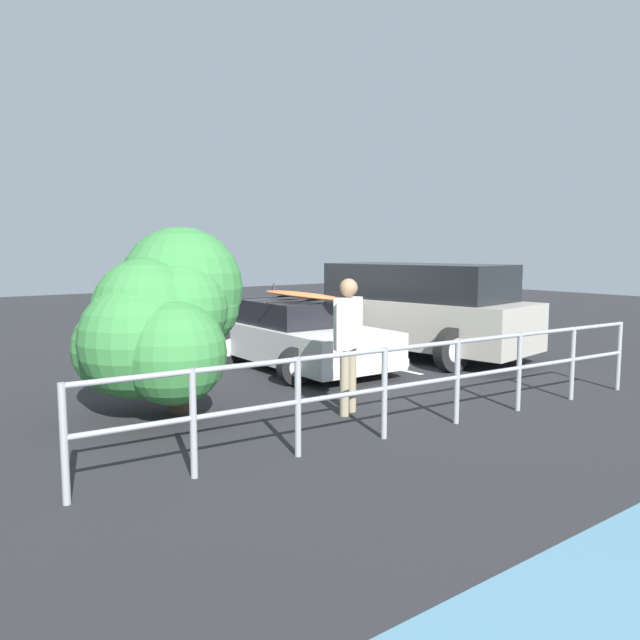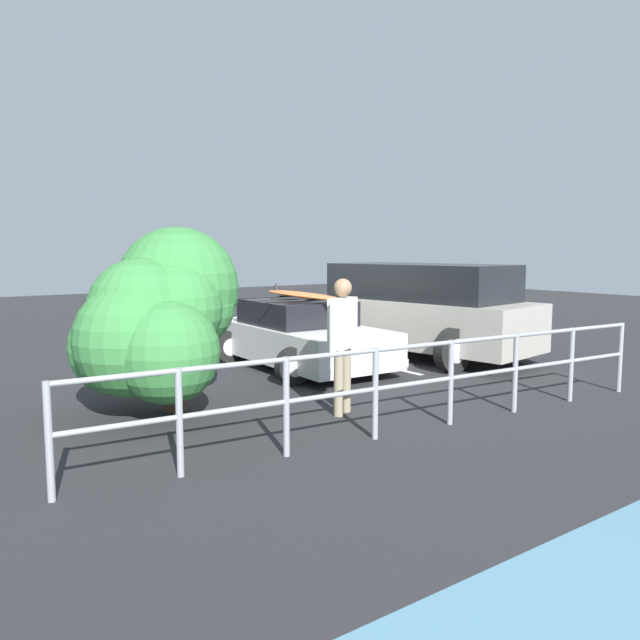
# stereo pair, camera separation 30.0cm
# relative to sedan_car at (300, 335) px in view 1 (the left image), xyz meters

# --- Properties ---
(ground_plane) EXTENTS (44.00, 44.00, 0.02)m
(ground_plane) POSITION_rel_sedan_car_xyz_m (-0.79, -0.16, -0.62)
(ground_plane) COLOR #28282B
(ground_plane) RESTS_ON ground
(parking_stripe) EXTENTS (0.12, 3.71, 0.00)m
(parking_stripe) POSITION_rel_sedan_car_xyz_m (-1.32, 0.04, -0.60)
(parking_stripe) COLOR silver
(parking_stripe) RESTS_ON ground
(sedan_car) EXTENTS (2.54, 4.01, 1.54)m
(sedan_car) POSITION_rel_sedan_car_xyz_m (0.00, 0.00, 0.00)
(sedan_car) COLOR silver
(sedan_car) RESTS_ON ground
(suv_car) EXTENTS (3.12, 5.07, 1.91)m
(suv_car) POSITION_rel_sedan_car_xyz_m (-2.64, 0.47, 0.38)
(suv_car) COLOR #9E998E
(suv_car) RESTS_ON ground
(person_bystander) EXTENTS (0.64, 0.43, 1.83)m
(person_bystander) POSITION_rel_sedan_car_xyz_m (1.41, 3.11, 0.49)
(person_bystander) COLOR gray
(person_bystander) RESTS_ON ground
(railing_fence) EXTENTS (8.25, 0.72, 1.08)m
(railing_fence) POSITION_rel_sedan_car_xyz_m (1.20, 4.26, 0.09)
(railing_fence) COLOR gray
(railing_fence) RESTS_ON ground
(bush_near_left) EXTENTS (2.43, 2.41, 2.52)m
(bush_near_left) POSITION_rel_sedan_car_xyz_m (3.37, 1.62, 0.70)
(bush_near_left) COLOR #4C3828
(bush_near_left) RESTS_ON ground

